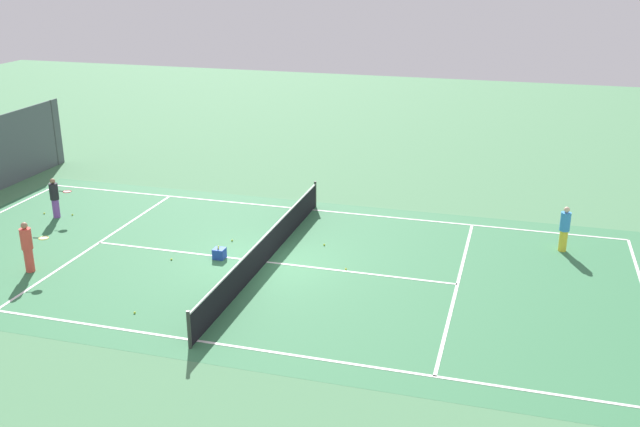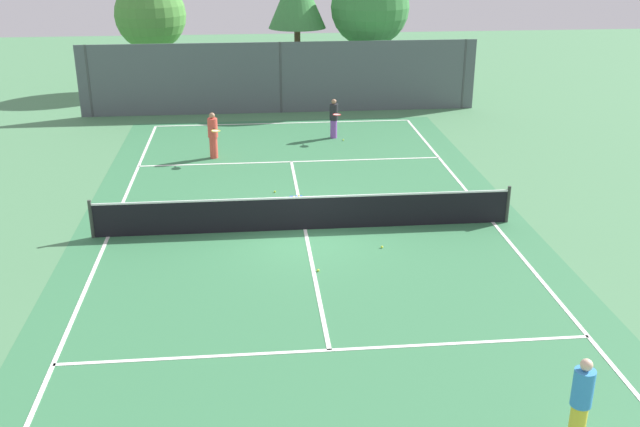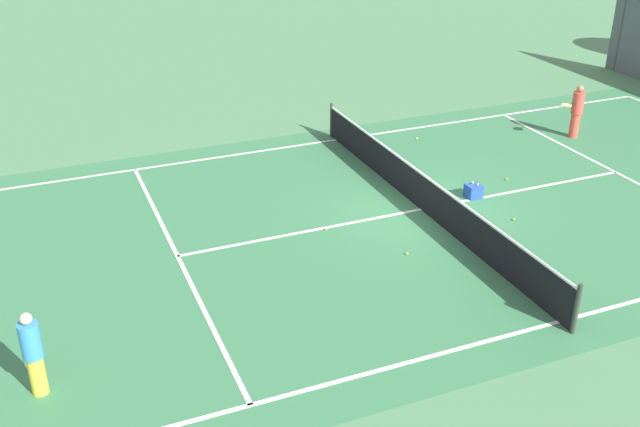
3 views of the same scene
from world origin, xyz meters
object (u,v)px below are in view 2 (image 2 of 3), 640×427
player_2 (334,118)px  tennis_ball_4 (336,132)px  tennis_ball_1 (152,204)px  tennis_ball_2 (275,192)px  player_1 (581,401)px  tennis_ball_3 (343,140)px  tennis_ball_5 (382,247)px  tennis_ball_6 (318,270)px  ball_crate (296,203)px  player_0 (213,135)px  tennis_ball_0 (347,204)px

player_2 → tennis_ball_4: bearing=76.7°
tennis_ball_1 → tennis_ball_2: same height
tennis_ball_1 → player_1: bearing=-55.3°
tennis_ball_3 → tennis_ball_5: (-0.28, -10.50, 0.00)m
player_2 → tennis_ball_2: 6.88m
tennis_ball_5 → player_1: bearing=-77.3°
player_1 → tennis_ball_6: player_1 is taller
ball_crate → player_0: bearing=116.0°
player_1 → ball_crate: size_ratio=3.83×
player_0 → player_2: (4.74, 2.29, -0.06)m
tennis_ball_5 → tennis_ball_1: bearing=149.1°
player_2 → tennis_ball_3: (0.33, -0.46, -0.79)m
player_2 → tennis_ball_1: 9.61m
player_0 → ball_crate: player_0 is taller
player_2 → ball_crate: 8.10m
player_0 → tennis_ball_1: player_0 is taller
player_1 → tennis_ball_5: 8.40m
tennis_ball_0 → tennis_ball_3: 7.21m
tennis_ball_0 → tennis_ball_1: same height
tennis_ball_5 → tennis_ball_3: bearing=88.4°
player_0 → tennis_ball_0: 6.88m
tennis_ball_3 → tennis_ball_1: bearing=-135.8°
tennis_ball_1 → tennis_ball_6: same height
tennis_ball_2 → tennis_ball_3: 6.56m
tennis_ball_1 → tennis_ball_3: (6.79, 6.61, 0.00)m
player_0 → tennis_ball_2: 4.61m
tennis_ball_1 → tennis_ball_5: size_ratio=1.00×
tennis_ball_2 → player_2: bearing=67.2°
ball_crate → tennis_ball_0: ball_crate is taller
player_1 → tennis_ball_6: size_ratio=24.70×
tennis_ball_5 → player_2: bearing=90.2°
player_2 → tennis_ball_2: bearing=-112.8°
tennis_ball_0 → tennis_ball_3: size_ratio=1.00×
player_2 → ball_crate: size_ratio=3.74×
tennis_ball_5 → tennis_ball_6: size_ratio=1.00×
tennis_ball_6 → tennis_ball_5: bearing=34.3°
tennis_ball_1 → tennis_ball_0: bearing=-5.4°
tennis_ball_3 → tennis_ball_6: size_ratio=1.00×
player_2 → tennis_ball_1: (-6.47, -7.06, -0.79)m
player_1 → tennis_ball_0: bearing=101.6°
ball_crate → tennis_ball_5: (2.09, -3.14, -0.15)m
player_1 → tennis_ball_2: size_ratio=24.70×
tennis_ball_2 → tennis_ball_5: (2.69, -4.65, 0.00)m
tennis_ball_1 → tennis_ball_3: 9.48m
tennis_ball_6 → ball_crate: bearing=93.2°
tennis_ball_1 → player_2: bearing=47.5°
ball_crate → tennis_ball_3: (2.37, 7.36, -0.15)m
player_0 → tennis_ball_4: (4.91, 3.02, -0.85)m
tennis_ball_0 → tennis_ball_2: size_ratio=1.00×
tennis_ball_4 → tennis_ball_2: bearing=-111.8°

